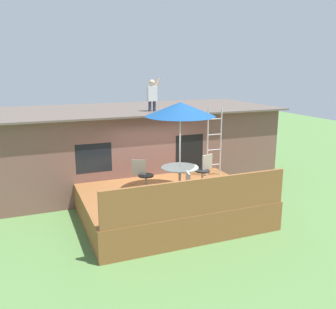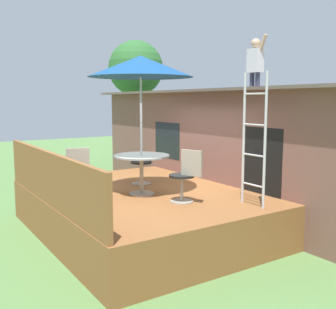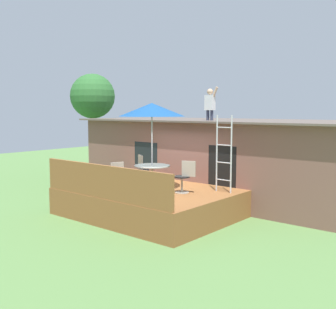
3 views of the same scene
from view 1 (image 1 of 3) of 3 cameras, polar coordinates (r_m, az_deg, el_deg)
ground_plane at (r=10.84m, az=0.04°, el=-9.59°), size 40.00×40.00×0.00m
house at (r=13.68m, az=-5.62°, el=1.40°), size 10.50×4.50×2.79m
deck at (r=10.69m, az=0.04°, el=-7.62°), size 4.88×3.99×0.80m
deck_railing at (r=8.74m, az=4.85°, el=-6.64°), size 4.78×0.08×0.90m
patio_table at (r=10.21m, az=1.85°, el=-2.82°), size 1.04×1.04×0.74m
patio_umbrella at (r=9.86m, az=1.93°, el=7.05°), size 1.90×1.90×2.54m
step_ladder at (r=11.83m, az=7.21°, el=1.92°), size 0.52×0.04×2.20m
person_figure at (r=12.40m, az=-2.47°, el=9.55°), size 0.47×0.20×1.11m
patio_chair_left at (r=10.39m, az=-3.86°, el=-3.29°), size 0.58×0.44×0.92m
patio_chair_right at (r=10.92m, az=5.65°, el=-2.49°), size 0.60×0.44×0.92m
patio_chair_near at (r=9.29m, az=2.96°, el=-5.34°), size 0.44×0.61×0.92m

